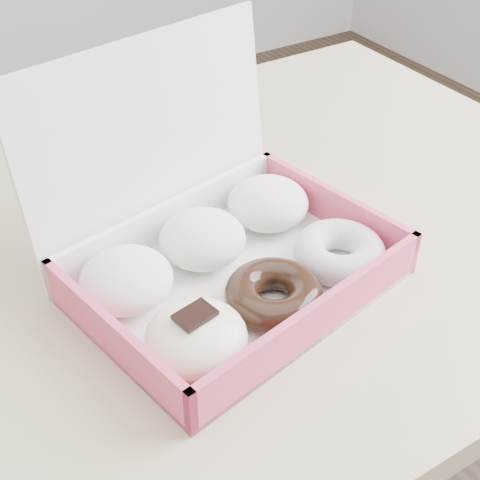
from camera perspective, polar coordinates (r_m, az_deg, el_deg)
table at (r=0.88m, az=-4.66°, el=-3.89°), size 1.20×0.80×0.75m
donut_box at (r=0.74m, az=-1.55°, el=-1.04°), size 0.38×0.34×0.25m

